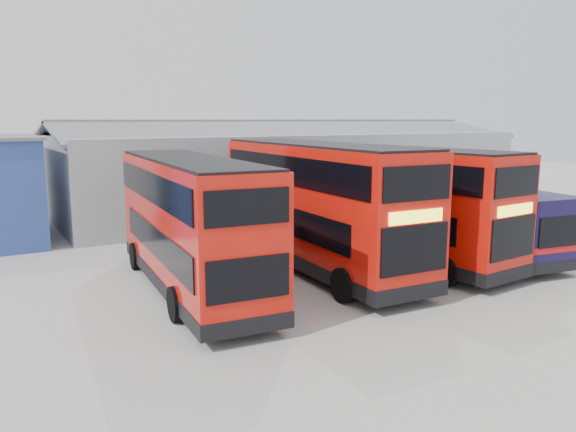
{
  "coord_description": "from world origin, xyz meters",
  "views": [
    {
      "loc": [
        -11.25,
        -12.81,
        5.91
      ],
      "look_at": [
        -0.11,
        6.21,
        2.1
      ],
      "focal_mm": 35.0,
      "sensor_mm": 36.0,
      "label": 1
    }
  ],
  "objects_px": {
    "double_decker_right": "(394,204)",
    "single_decker_blue": "(463,217)",
    "double_decker_left": "(191,226)",
    "double_decker_centre": "(317,207)",
    "maintenance_shed": "(288,169)"
  },
  "relations": [
    {
      "from": "double_decker_right",
      "to": "single_decker_blue",
      "type": "xyz_separation_m",
      "value": [
        4.0,
        -0.12,
        -0.87
      ]
    },
    {
      "from": "double_decker_left",
      "to": "double_decker_right",
      "type": "xyz_separation_m",
      "value": [
        8.99,
        -0.1,
        0.07
      ]
    },
    {
      "from": "double_decker_right",
      "to": "double_decker_centre",
      "type": "bearing_deg",
      "value": 169.3
    },
    {
      "from": "double_decker_left",
      "to": "double_decker_right",
      "type": "relative_size",
      "value": 0.97
    },
    {
      "from": "maintenance_shed",
      "to": "double_decker_right",
      "type": "bearing_deg",
      "value": -103.58
    },
    {
      "from": "maintenance_shed",
      "to": "double_decker_right",
      "type": "height_order",
      "value": "maintenance_shed"
    },
    {
      "from": "double_decker_right",
      "to": "double_decker_left",
      "type": "bearing_deg",
      "value": 174.91
    },
    {
      "from": "double_decker_left",
      "to": "double_decker_centre",
      "type": "bearing_deg",
      "value": -171.68
    },
    {
      "from": "double_decker_centre",
      "to": "double_decker_right",
      "type": "distance_m",
      "value": 3.64
    },
    {
      "from": "double_decker_left",
      "to": "single_decker_blue",
      "type": "relative_size",
      "value": 0.97
    },
    {
      "from": "double_decker_left",
      "to": "double_decker_right",
      "type": "height_order",
      "value": "double_decker_right"
    },
    {
      "from": "double_decker_left",
      "to": "single_decker_blue",
      "type": "height_order",
      "value": "double_decker_left"
    },
    {
      "from": "maintenance_shed",
      "to": "single_decker_blue",
      "type": "bearing_deg",
      "value": -88.53
    },
    {
      "from": "double_decker_centre",
      "to": "single_decker_blue",
      "type": "bearing_deg",
      "value": -0.75
    },
    {
      "from": "maintenance_shed",
      "to": "double_decker_centre",
      "type": "height_order",
      "value": "maintenance_shed"
    }
  ]
}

